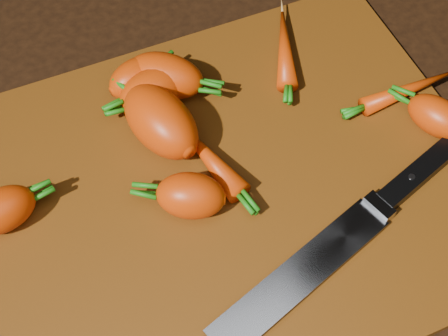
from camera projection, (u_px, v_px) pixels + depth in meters
name	position (u px, v px, depth m)	size (l,w,h in m)	color
ground	(228.00, 194.00, 0.62)	(2.00, 2.00, 0.01)	black
cutting_board	(228.00, 189.00, 0.61)	(0.50, 0.40, 0.01)	#773B0A
carrot_0	(1.00, 210.00, 0.57)	(0.06, 0.04, 0.04)	#C53200
carrot_1	(191.00, 196.00, 0.57)	(0.06, 0.04, 0.04)	#C53200
carrot_2	(165.00, 76.00, 0.65)	(0.08, 0.05, 0.05)	#C53200
carrot_3	(161.00, 121.00, 0.61)	(0.10, 0.06, 0.06)	#C53200
carrot_4	(153.00, 90.00, 0.64)	(0.07, 0.05, 0.05)	#C53200
carrot_5	(137.00, 78.00, 0.65)	(0.06, 0.04, 0.04)	#C53200
carrot_6	(438.00, 117.00, 0.62)	(0.06, 0.04, 0.04)	#C53200
carrot_7	(285.00, 48.00, 0.68)	(0.11, 0.02, 0.02)	#C53200
carrot_8	(409.00, 89.00, 0.65)	(0.11, 0.02, 0.02)	#C53200
carrot_9	(210.00, 159.00, 0.60)	(0.10, 0.03, 0.03)	#C53200
knife	(316.00, 262.00, 0.55)	(0.31, 0.12, 0.02)	gray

